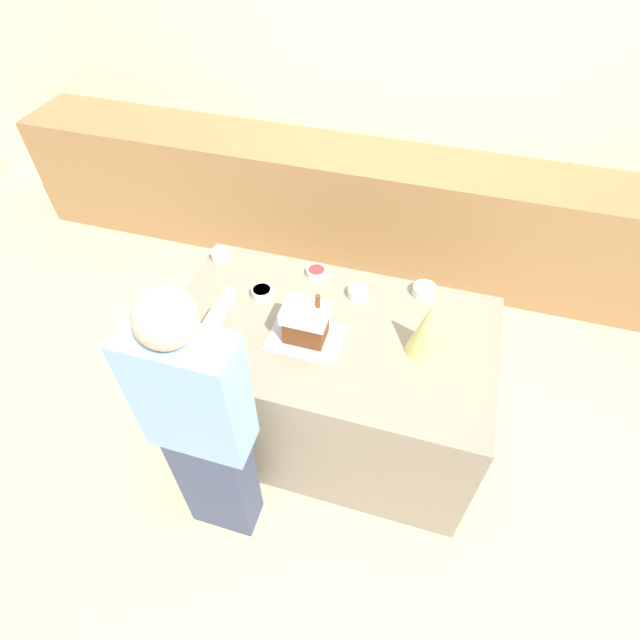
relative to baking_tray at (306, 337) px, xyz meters
name	(u,v)px	position (x,y,z in m)	size (l,w,h in m)	color
ground_plane	(327,424)	(0.10, 0.08, -0.90)	(12.00, 12.00, 0.00)	#C6B28E
wall_back	(407,88)	(0.10, 2.11, 0.40)	(8.00, 0.05, 2.60)	beige
back_cabinet_block	(387,213)	(0.10, 1.78, -0.43)	(6.00, 0.60, 0.93)	#9E7547
kitchen_island	(328,383)	(0.10, 0.08, -0.45)	(1.67, 0.97, 0.89)	gray
baking_tray	(306,337)	(0.00, 0.00, 0.00)	(0.36, 0.28, 0.01)	#B2B2BC
gingerbread_house	(306,322)	(0.00, 0.00, 0.11)	(0.22, 0.16, 0.27)	brown
decorative_tree	(427,329)	(0.56, 0.08, 0.15)	(0.17, 0.17, 0.31)	#DBD675
candy_bowl_far_right	(262,292)	(-0.32, 0.22, 0.02)	(0.11, 0.11, 0.04)	silver
candy_bowl_center_rear	(424,290)	(0.51, 0.48, 0.02)	(0.12, 0.12, 0.05)	white
candy_bowl_behind_tray	(358,292)	(0.17, 0.36, 0.02)	(0.10, 0.10, 0.05)	white
candy_bowl_near_tray_right	(316,272)	(-0.09, 0.46, 0.02)	(0.11, 0.11, 0.04)	white
candy_bowl_far_left	(220,254)	(-0.66, 0.44, 0.02)	(0.10, 0.10, 0.05)	silver
person	(203,429)	(-0.28, -0.61, -0.03)	(0.44, 0.55, 1.68)	#424C6B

